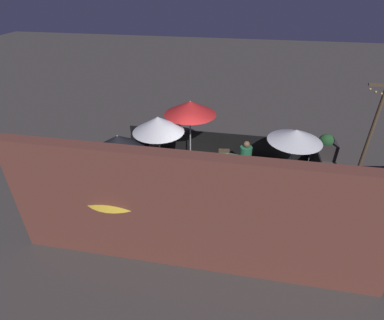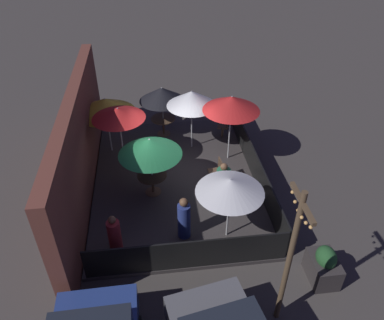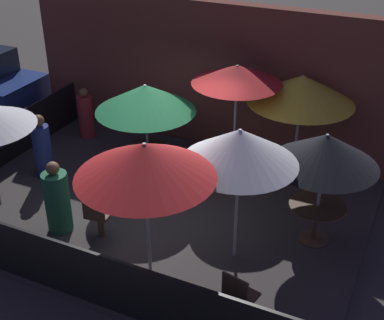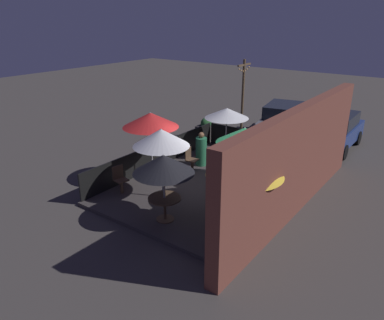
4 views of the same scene
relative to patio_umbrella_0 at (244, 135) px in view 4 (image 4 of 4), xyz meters
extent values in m
plane|color=#423D3A|center=(0.63, -0.78, -1.89)|extent=(60.00, 60.00, 0.00)
cube|color=#383333|center=(0.63, -0.78, -1.83)|extent=(7.53, 5.38, 0.12)
cube|color=brown|center=(0.63, 2.14, -0.23)|extent=(9.13, 0.36, 3.31)
cube|color=black|center=(0.63, -3.42, -1.29)|extent=(7.33, 0.05, 0.95)
cube|color=black|center=(-3.09, -0.78, -1.29)|extent=(0.05, 5.18, 0.95)
cylinder|color=#B2B2B7|center=(0.00, 0.00, -0.75)|extent=(0.05, 0.05, 2.03)
cone|color=#1E6B3D|center=(0.00, 0.00, 0.00)|extent=(1.93, 1.93, 0.53)
cylinder|color=#B2B2B7|center=(3.53, -0.56, -0.76)|extent=(0.05, 0.05, 2.00)
cone|color=black|center=(3.53, -0.56, -0.03)|extent=(1.73, 1.73, 0.54)
cylinder|color=#B2B2B7|center=(1.59, -2.78, -0.54)|extent=(0.05, 0.05, 2.46)
cone|color=red|center=(1.59, -2.78, 0.44)|extent=(1.94, 1.94, 0.51)
cylinder|color=#B2B2B7|center=(-2.11, -1.99, -0.76)|extent=(0.05, 0.05, 2.02)
cone|color=silver|center=(-2.11, -1.99, 0.04)|extent=(1.81, 1.81, 0.42)
cylinder|color=#B2B2B7|center=(1.47, 0.93, -0.60)|extent=(0.05, 0.05, 2.33)
cone|color=red|center=(1.47, 0.93, 0.39)|extent=(1.74, 1.74, 0.35)
cylinder|color=#B2B2B7|center=(2.60, 1.45, -0.70)|extent=(0.05, 0.05, 2.14)
cone|color=gold|center=(2.60, 1.45, 0.10)|extent=(2.08, 2.08, 0.55)
cylinder|color=#B2B2B7|center=(2.47, -1.56, -0.61)|extent=(0.05, 0.05, 2.30)
cone|color=silver|center=(2.47, -1.56, 0.26)|extent=(1.78, 1.78, 0.55)
cylinder|color=#4C3828|center=(0.00, 0.00, -1.76)|extent=(0.51, 0.51, 0.02)
cylinder|color=#4C3828|center=(0.00, 0.00, -1.43)|extent=(0.08, 0.08, 0.67)
cylinder|color=#4C3828|center=(0.00, 0.00, -1.08)|extent=(0.93, 0.93, 0.04)
cylinder|color=#4C3828|center=(3.53, -0.56, -1.76)|extent=(0.52, 0.52, 0.02)
cylinder|color=#4C3828|center=(3.53, -0.56, -1.43)|extent=(0.08, 0.08, 0.67)
cylinder|color=#4C3828|center=(3.53, -0.56, -1.08)|extent=(0.95, 0.95, 0.04)
cube|color=#4C3828|center=(0.21, -2.03, -1.54)|extent=(0.09, 0.09, 0.45)
cube|color=#4C3828|center=(0.21, -2.03, -1.30)|extent=(0.44, 0.44, 0.04)
cube|color=#4C3828|center=(0.22, -2.21, -1.06)|extent=(0.40, 0.07, 0.44)
cube|color=#4C3828|center=(3.06, -2.85, -1.55)|extent=(0.09, 0.09, 0.44)
cube|color=#4C3828|center=(3.06, -2.85, -1.31)|extent=(0.47, 0.47, 0.04)
cube|color=#4C3828|center=(3.02, -3.03, -1.07)|extent=(0.40, 0.11, 0.44)
cylinder|color=maroon|center=(-2.25, 1.08, -1.27)|extent=(0.41, 0.41, 1.00)
sphere|color=brown|center=(-2.25, 1.08, -0.67)|extent=(0.20, 0.20, 0.20)
cylinder|color=#236642|center=(-0.56, -2.16, -1.21)|extent=(0.47, 0.47, 1.12)
sphere|color=brown|center=(-0.56, -2.16, -0.53)|extent=(0.23, 0.23, 0.23)
cylinder|color=navy|center=(-1.97, -0.80, -1.21)|extent=(0.51, 0.51, 1.12)
sphere|color=brown|center=(-1.97, -0.80, -0.53)|extent=(0.24, 0.24, 0.24)
cube|color=#332D2D|center=(-3.74, -4.11, -1.55)|extent=(0.93, 0.65, 0.68)
ellipsoid|color=#235128|center=(-3.74, -4.11, -1.10)|extent=(0.60, 0.48, 0.54)
cylinder|color=brown|center=(-4.64, -2.67, 0.02)|extent=(0.12, 0.12, 3.80)
cube|color=brown|center=(-4.64, -2.67, 1.67)|extent=(1.10, 0.08, 0.08)
sphere|color=#F4B260|center=(-5.10, -2.67, 1.52)|extent=(0.07, 0.07, 0.07)
sphere|color=#F4B260|center=(-4.91, -2.67, 1.44)|extent=(0.07, 0.07, 0.07)
sphere|color=#F4B260|center=(-4.73, -2.67, 1.40)|extent=(0.07, 0.07, 0.07)
sphere|color=#F4B260|center=(-4.55, -2.67, 1.40)|extent=(0.07, 0.07, 0.07)
sphere|color=#F4B260|center=(-4.36, -2.67, 1.44)|extent=(0.07, 0.07, 0.07)
sphere|color=#F4B260|center=(-4.18, -2.67, 1.52)|extent=(0.07, 0.07, 0.07)
cube|color=#5B5B60|center=(-6.34, -1.30, -1.22)|extent=(4.30, 2.42, 0.70)
cube|color=#1E232D|center=(-6.34, -1.30, -0.57)|extent=(2.48, 1.95, 0.60)
cylinder|color=black|center=(-5.25, -0.27, -1.57)|extent=(0.66, 0.30, 0.64)
cylinder|color=black|center=(-4.95, -1.85, -1.57)|extent=(0.66, 0.30, 0.64)
cylinder|color=black|center=(-7.72, -0.74, -1.57)|extent=(0.66, 0.30, 0.64)
cylinder|color=black|center=(-7.42, -2.32, -1.57)|extent=(0.66, 0.30, 0.64)
cube|color=navy|center=(-6.02, 1.30, -1.22)|extent=(3.85, 1.75, 0.70)
cube|color=#1E232D|center=(-6.02, 1.30, -0.57)|extent=(2.12, 1.59, 0.60)
cylinder|color=black|center=(-4.85, 2.13, -1.57)|extent=(0.64, 0.19, 0.64)
cylinder|color=black|center=(-4.82, 0.51, -1.57)|extent=(0.64, 0.19, 0.64)
cylinder|color=black|center=(-7.22, 2.10, -1.57)|extent=(0.64, 0.19, 0.64)
cylinder|color=black|center=(-7.19, 0.48, -1.57)|extent=(0.64, 0.19, 0.64)
camera|label=1|loc=(-0.33, 7.33, 4.57)|focal=28.00mm
camera|label=2|loc=(-9.29, -0.11, 6.17)|focal=35.00mm
camera|label=3|loc=(4.78, -8.08, 3.87)|focal=50.00mm
camera|label=4|loc=(10.72, 5.70, 3.78)|focal=35.00mm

